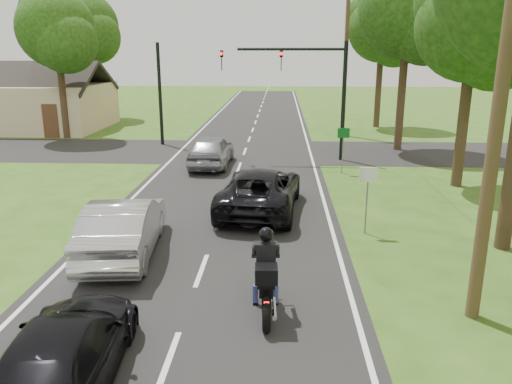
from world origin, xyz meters
The scene contains 20 objects.
ground centered at (0.00, 0.00, 0.00)m, with size 140.00×140.00×0.00m, color #2D4F16.
road centered at (0.00, 10.00, 0.01)m, with size 8.00×100.00×0.01m, color black.
cross_road centered at (0.00, 16.00, 0.01)m, with size 60.00×7.00×0.01m, color black.
motorcycle_rider centered at (1.74, -2.09, 0.78)m, with size 0.65×2.29×1.97m.
dark_suv centered at (1.33, 5.15, 0.78)m, with size 2.55×5.54×1.54m, color black.
silver_sedan centered at (-2.31, 1.01, 0.81)m, with size 1.70×4.87×1.60m, color silver.
silver_suv centered at (-1.38, 12.17, 0.80)m, with size 1.87×4.64×1.58m, color gray.
dark_car_behind centered at (-1.56, -4.73, 0.66)m, with size 1.81×4.44×1.29m, color black.
traffic_signal centered at (3.34, 14.00, 4.14)m, with size 6.38×0.44×6.00m.
signal_pole_far centered at (-5.20, 18.00, 3.00)m, with size 0.20×0.20×6.00m, color black.
utility_pole_near centered at (6.20, -2.00, 5.08)m, with size 1.60×0.28×10.00m.
utility_pole_far centered at (6.20, 22.00, 5.08)m, with size 1.60×0.28×10.00m.
sign_white centered at (4.70, 2.98, 1.60)m, with size 0.55×0.07×2.12m.
sign_green centered at (4.90, 10.98, 1.60)m, with size 0.55×0.07×2.12m.
tree_row_c centered at (9.75, 8.80, 6.23)m, with size 4.80×4.65×8.76m.
tree_row_d centered at (9.10, 16.76, 7.43)m, with size 5.76×5.58×10.45m.
tree_row_e centered at (9.48, 25.78, 6.83)m, with size 5.28×5.12×9.61m.
tree_left_near centered at (-11.73, 19.78, 6.53)m, with size 5.12×4.96×9.22m.
tree_left_far centered at (-13.70, 29.76, 7.13)m, with size 5.76×5.58×10.14m.
house centered at (-16.00, 24.00, 1.77)m, with size 10.20×8.00×4.84m.
Camera 1 is at (2.01, -11.86, 5.52)m, focal length 35.00 mm.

